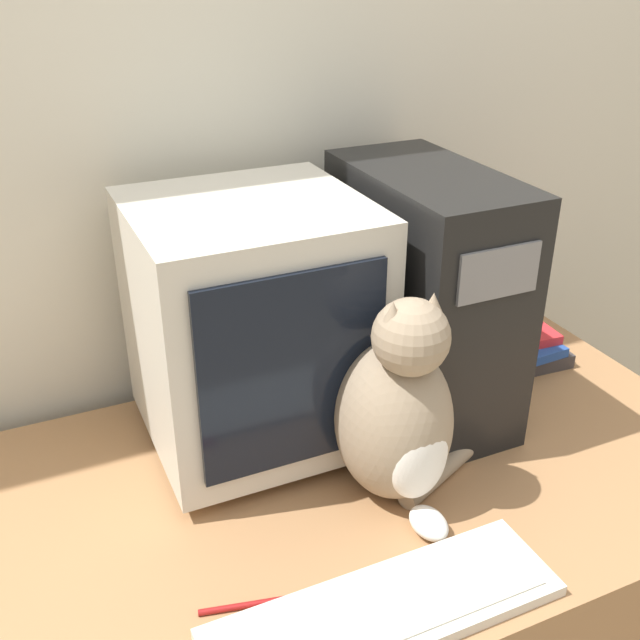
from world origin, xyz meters
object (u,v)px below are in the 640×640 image
computer_tower (423,295)px  pen (250,605)px  cat (398,415)px  book_stack (518,340)px  crt_monitor (253,325)px  keyboard (385,611)px

computer_tower → pen: computer_tower is taller
computer_tower → cat: bearing=-128.5°
computer_tower → book_stack: bearing=13.2°
crt_monitor → cat: crt_monitor is taller
crt_monitor → book_stack: size_ratio=2.08×
computer_tower → crt_monitor: bearing=175.7°
pen → cat: bearing=23.2°
crt_monitor → cat: bearing=-58.2°
crt_monitor → computer_tower: 0.32m
cat → pen: size_ratio=2.63×
pen → keyboard: bearing=-29.6°
computer_tower → cat: computer_tower is taller
keyboard → book_stack: size_ratio=2.32×
cat → book_stack: bearing=29.8°
computer_tower → book_stack: size_ratio=2.17×
crt_monitor → book_stack: crt_monitor is taller
keyboard → cat: bearing=57.7°
cat → book_stack: 0.57m
book_stack → pen: book_stack is taller
keyboard → computer_tower: bearing=54.5°
crt_monitor → computer_tower: computer_tower is taller
book_stack → computer_tower: bearing=-166.8°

